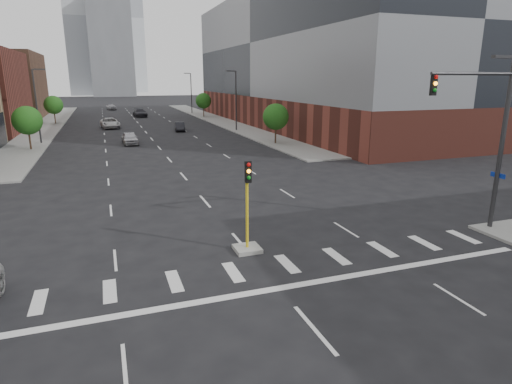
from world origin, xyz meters
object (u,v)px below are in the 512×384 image
car_distant (111,107)px  car_mid_right (180,127)px  mast_arm_signal (492,126)px  car_near_left (130,138)px  car_deep_right (140,113)px  car_far_left (110,123)px  median_traffic_signal (247,232)px

car_distant → car_mid_right: bearing=-90.0°
mast_arm_signal → car_near_left: size_ratio=2.01×
mast_arm_signal → car_distant: mast_arm_signal is taller
car_deep_right → car_far_left: bearing=-111.6°
mast_arm_signal → car_far_left: (-17.57, 58.09, -4.82)m
median_traffic_signal → car_deep_right: median_traffic_signal is taller
car_near_left → car_deep_right: size_ratio=0.77×
median_traffic_signal → car_distant: 100.00m
car_far_left → car_deep_right: bearing=67.7°
median_traffic_signal → car_deep_right: 76.67m
car_near_left → car_distant: car_distant is taller
median_traffic_signal → car_distant: size_ratio=0.93×
median_traffic_signal → car_mid_right: size_ratio=1.06×
mast_arm_signal → median_traffic_signal: bearing=173.4°
mast_arm_signal → car_mid_right: (-7.46, 50.27, -4.96)m
car_distant → car_near_left: bearing=-99.3°
car_mid_right → car_deep_right: size_ratio=0.71×
car_far_left → car_mid_right: bearing=-42.2°
car_distant → car_far_left: bearing=-101.5°
car_near_left → car_far_left: car_far_left is taller
car_near_left → car_deep_right: 39.75m
car_deep_right → car_distant: size_ratio=1.25×
mast_arm_signal → car_near_left: bearing=112.0°
median_traffic_signal → car_distant: (-3.74, 99.93, -0.17)m
car_mid_right → car_distant: bearing=106.8°
median_traffic_signal → car_distant: bearing=92.1°
median_traffic_signal → car_near_left: bearing=94.7°
mast_arm_signal → car_distant: (-16.35, 101.40, -4.84)m
car_mid_right → car_far_left: car_far_left is taller
car_mid_right → car_near_left: bearing=-118.3°
median_traffic_signal → car_far_left: 56.83m
mast_arm_signal → car_near_left: mast_arm_signal is taller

